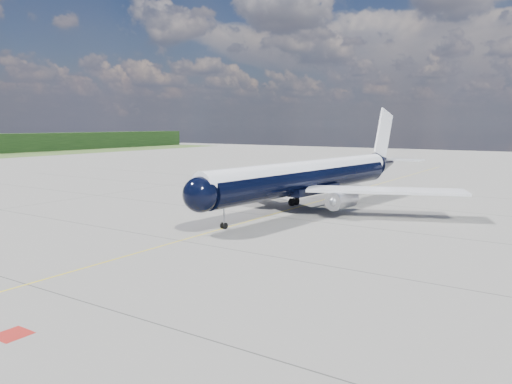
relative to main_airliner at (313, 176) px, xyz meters
The scene contains 4 objects.
ground 5.18m from the main_airliner, 124.78° to the right, with size 320.00×320.00×0.00m, color gray.
taxiway_centerline 8.86m from the main_airliner, 103.58° to the right, with size 0.16×160.00×0.01m, color #DDC20B.
red_marking 43.14m from the main_airliner, 83.39° to the right, with size 1.60×1.60×0.01m, color maroon.
main_airliner is the anchor object (origin of this frame).
Camera 1 is at (30.26, -23.16, 10.53)m, focal length 35.00 mm.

